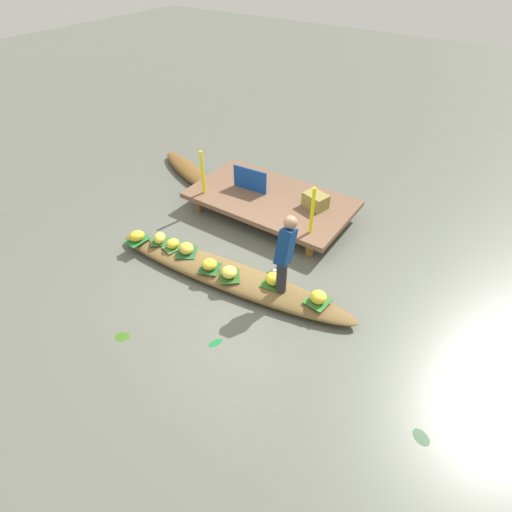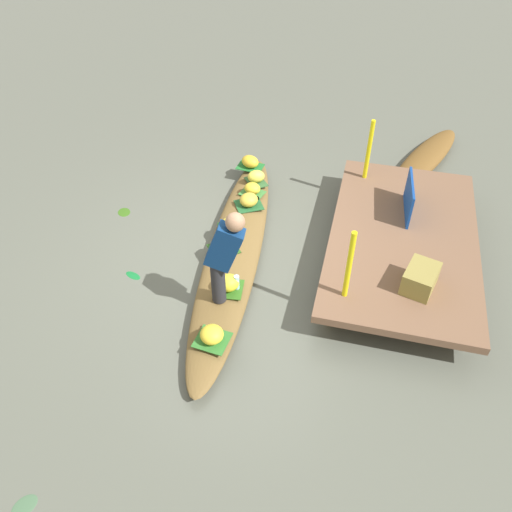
% 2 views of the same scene
% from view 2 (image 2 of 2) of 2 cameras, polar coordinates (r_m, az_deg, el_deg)
% --- Properties ---
extents(canal_water, '(40.00, 40.00, 0.00)m').
position_cam_2_polar(canal_water, '(6.74, -2.37, -0.21)').
color(canal_water, '#5A5E52').
rests_on(canal_water, ground).
extents(dock_platform, '(3.20, 1.80, 0.39)m').
position_cam_2_polar(dock_platform, '(6.76, 15.84, 1.80)').
color(dock_platform, brown).
rests_on(dock_platform, ground).
extents(vendor_boat, '(4.46, 1.11, 0.22)m').
position_cam_2_polar(vendor_boat, '(6.67, -2.39, 0.49)').
color(vendor_boat, brown).
rests_on(vendor_boat, ground).
extents(moored_boat, '(2.27, 1.31, 0.22)m').
position_cam_2_polar(moored_boat, '(8.93, 18.08, 10.17)').
color(moored_boat, brown).
rests_on(moored_boat, ground).
extents(leaf_mat_0, '(0.41, 0.42, 0.01)m').
position_cam_2_polar(leaf_mat_0, '(6.83, -2.83, 2.91)').
color(leaf_mat_0, '#235525').
rests_on(leaf_mat_0, vendor_boat).
extents(banana_bunch_0, '(0.34, 0.34, 0.17)m').
position_cam_2_polar(banana_bunch_0, '(6.77, -2.86, 3.46)').
color(banana_bunch_0, yellow).
rests_on(banana_bunch_0, vendor_boat).
extents(leaf_mat_1, '(0.36, 0.36, 0.01)m').
position_cam_2_polar(leaf_mat_1, '(6.02, -3.02, -3.60)').
color(leaf_mat_1, '#30661D').
rests_on(leaf_mat_1, vendor_boat).
extents(banana_bunch_1, '(0.33, 0.34, 0.19)m').
position_cam_2_polar(banana_bunch_1, '(5.96, -3.05, -2.96)').
color(banana_bunch_1, yellow).
rests_on(banana_bunch_1, vendor_boat).
extents(leaf_mat_2, '(0.36, 0.38, 0.01)m').
position_cam_2_polar(leaf_mat_2, '(5.54, -4.82, -9.15)').
color(leaf_mat_2, '#31732C').
rests_on(leaf_mat_2, vendor_boat).
extents(banana_bunch_2, '(0.27, 0.27, 0.18)m').
position_cam_2_polar(banana_bunch_2, '(5.47, -4.87, -8.58)').
color(banana_bunch_2, yellow).
rests_on(banana_bunch_2, vendor_boat).
extents(leaf_mat_3, '(0.34, 0.39, 0.01)m').
position_cam_2_polar(leaf_mat_3, '(7.48, -0.40, 6.93)').
color(leaf_mat_3, '#3D7A38').
rests_on(leaf_mat_3, vendor_boat).
extents(banana_bunch_3, '(0.24, 0.27, 0.16)m').
position_cam_2_polar(banana_bunch_3, '(7.44, -0.41, 7.43)').
color(banana_bunch_3, yellow).
rests_on(banana_bunch_3, vendor_boat).
extents(leaf_mat_4, '(0.47, 0.47, 0.01)m').
position_cam_2_polar(leaf_mat_4, '(6.54, -3.57, 0.81)').
color(leaf_mat_4, '#29541C').
rests_on(leaf_mat_4, vendor_boat).
extents(banana_bunch_4, '(0.27, 0.27, 0.18)m').
position_cam_2_polar(banana_bunch_4, '(6.48, -3.60, 1.40)').
color(banana_bunch_4, '#ECDD50').
rests_on(banana_bunch_4, vendor_boat).
extents(leaf_mat_5, '(0.43, 0.41, 0.01)m').
position_cam_2_polar(leaf_mat_5, '(7.72, 0.01, 8.16)').
color(leaf_mat_5, '#345F33').
rests_on(leaf_mat_5, vendor_boat).
extents(banana_bunch_5, '(0.28, 0.31, 0.19)m').
position_cam_2_polar(banana_bunch_5, '(7.67, 0.01, 8.73)').
color(banana_bunch_5, '#F5DE4B').
rests_on(banana_bunch_5, vendor_boat).
extents(leaf_mat_6, '(0.46, 0.47, 0.01)m').
position_cam_2_polar(leaf_mat_6, '(7.25, -0.79, 5.63)').
color(leaf_mat_6, '#225A2E').
rests_on(leaf_mat_6, vendor_boat).
extents(banana_bunch_6, '(0.35, 0.34, 0.18)m').
position_cam_2_polar(banana_bunch_6, '(7.20, -0.80, 6.19)').
color(banana_bunch_6, gold).
rests_on(banana_bunch_6, vendor_boat).
extents(leaf_mat_7, '(0.31, 0.41, 0.01)m').
position_cam_2_polar(leaf_mat_7, '(8.06, -0.64, 9.78)').
color(leaf_mat_7, '#206B2D').
rests_on(leaf_mat_7, vendor_boat).
extents(banana_bunch_7, '(0.31, 0.34, 0.18)m').
position_cam_2_polar(banana_bunch_7, '(8.02, -0.65, 10.32)').
color(banana_bunch_7, gold).
rests_on(banana_bunch_7, vendor_boat).
extents(vendor_person, '(0.22, 0.46, 1.23)m').
position_cam_2_polar(vendor_person, '(5.42, -3.52, 0.25)').
color(vendor_person, '#28282D').
rests_on(vendor_person, vendor_boat).
extents(water_bottle, '(0.06, 0.06, 0.20)m').
position_cam_2_polar(water_bottle, '(5.96, -2.14, -2.93)').
color(water_bottle, '#A9CEE3').
rests_on(water_bottle, vendor_boat).
extents(market_banner, '(0.74, 0.09, 0.47)m').
position_cam_2_polar(market_banner, '(6.99, 16.43, 6.18)').
color(market_banner, navy).
rests_on(market_banner, dock_platform).
extents(railing_post_west, '(0.06, 0.06, 0.89)m').
position_cam_2_polar(railing_post_west, '(7.45, 12.28, 11.31)').
color(railing_post_west, yellow).
rests_on(railing_post_west, dock_platform).
extents(railing_post_east, '(0.06, 0.06, 0.89)m').
position_cam_2_polar(railing_post_east, '(5.50, 10.19, -1.01)').
color(railing_post_east, yellow).
rests_on(railing_post_east, dock_platform).
extents(produce_crate, '(0.51, 0.43, 0.27)m').
position_cam_2_polar(produce_crate, '(5.99, 17.60, -2.37)').
color(produce_crate, olive).
rests_on(produce_crate, dock_platform).
extents(drifting_plant_0, '(0.28, 0.27, 0.01)m').
position_cam_2_polar(drifting_plant_0, '(7.72, -14.28, 4.70)').
color(drifting_plant_0, '#356319').
rests_on(drifting_plant_0, ground).
extents(drifting_plant_1, '(0.28, 0.26, 0.01)m').
position_cam_2_polar(drifting_plant_1, '(5.27, -24.06, -23.74)').
color(drifting_plant_1, '#456848').
rests_on(drifting_plant_1, ground).
extents(drifting_plant_2, '(0.18, 0.25, 0.01)m').
position_cam_2_polar(drifting_plant_2, '(6.67, -13.35, -2.08)').
color(drifting_plant_2, '#166E31').
rests_on(drifting_plant_2, ground).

